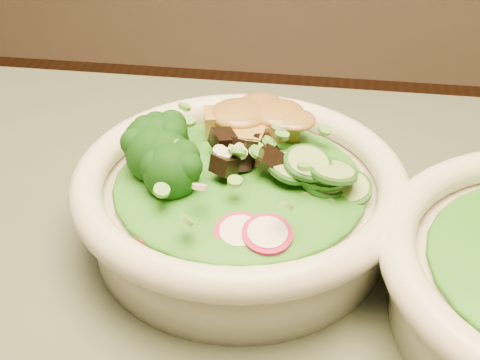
# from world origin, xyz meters

# --- Properties ---
(salad_bowl) EXTENTS (0.24, 0.24, 0.06)m
(salad_bowl) POSITION_xyz_m (-0.14, 0.14, 0.78)
(salad_bowl) COLOR silver
(salad_bowl) RESTS_ON dining_table
(lettuce_bed) EXTENTS (0.18, 0.18, 0.02)m
(lettuce_bed) POSITION_xyz_m (-0.14, 0.14, 0.80)
(lettuce_bed) COLOR #1B5C13
(lettuce_bed) RESTS_ON salad_bowl
(broccoli_florets) EXTENTS (0.08, 0.07, 0.04)m
(broccoli_florets) POSITION_xyz_m (-0.20, 0.14, 0.82)
(broccoli_florets) COLOR black
(broccoli_florets) RESTS_ON salad_bowl
(radish_slices) EXTENTS (0.10, 0.05, 0.02)m
(radish_slices) POSITION_xyz_m (-0.14, 0.08, 0.81)
(radish_slices) COLOR #AC0D47
(radish_slices) RESTS_ON salad_bowl
(cucumber_slices) EXTENTS (0.07, 0.07, 0.03)m
(cucumber_slices) POSITION_xyz_m (-0.08, 0.14, 0.81)
(cucumber_slices) COLOR #9CC56D
(cucumber_slices) RESTS_ON salad_bowl
(mushroom_heap) EXTENTS (0.07, 0.07, 0.04)m
(mushroom_heap) POSITION_xyz_m (-0.14, 0.15, 0.82)
(mushroom_heap) COLOR black
(mushroom_heap) RESTS_ON salad_bowl
(tofu_cubes) EXTENTS (0.08, 0.06, 0.03)m
(tofu_cubes) POSITION_xyz_m (-0.14, 0.20, 0.81)
(tofu_cubes) COLOR olive
(tofu_cubes) RESTS_ON salad_bowl
(peanut_sauce) EXTENTS (0.06, 0.05, 0.01)m
(peanut_sauce) POSITION_xyz_m (-0.14, 0.20, 0.82)
(peanut_sauce) COLOR brown
(peanut_sauce) RESTS_ON tofu_cubes
(scallion_garnish) EXTENTS (0.17, 0.17, 0.02)m
(scallion_garnish) POSITION_xyz_m (-0.14, 0.14, 0.82)
(scallion_garnish) COLOR #58A239
(scallion_garnish) RESTS_ON salad_bowl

